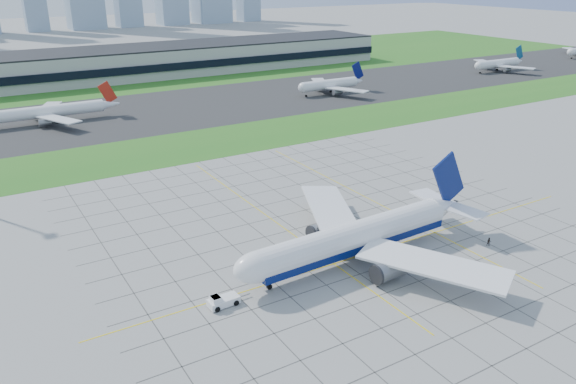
% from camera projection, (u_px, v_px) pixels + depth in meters
% --- Properties ---
extents(ground, '(1400.00, 1400.00, 0.00)m').
position_uv_depth(ground, '(366.00, 248.00, 119.98)').
color(ground, '#9C9C96').
rests_on(ground, ground).
extents(grass_median, '(700.00, 35.00, 0.04)m').
position_uv_depth(grass_median, '(201.00, 144.00, 191.52)').
color(grass_median, '#266B1E').
rests_on(grass_median, ground).
extents(asphalt_taxiway, '(700.00, 75.00, 0.04)m').
position_uv_depth(asphalt_taxiway, '(149.00, 111.00, 235.23)').
color(asphalt_taxiway, '#383838').
rests_on(asphalt_taxiway, ground).
extents(grass_far, '(700.00, 145.00, 0.04)m').
position_uv_depth(grass_far, '(88.00, 73.00, 322.67)').
color(grass_far, '#266B1E').
rests_on(grass_far, ground).
extents(apron_markings, '(120.00, 130.00, 0.03)m').
position_uv_depth(apron_markings, '(338.00, 229.00, 129.00)').
color(apron_markings, '#474744').
rests_on(apron_markings, ground).
extents(terminal, '(260.00, 43.00, 15.80)m').
position_uv_depth(terminal, '(169.00, 59.00, 319.04)').
color(terminal, '#B7B7B2').
rests_on(terminal, ground).
extents(airliner, '(59.46, 60.18, 18.71)m').
position_uv_depth(airliner, '(356.00, 237.00, 113.27)').
color(airliner, white).
rests_on(airliner, ground).
extents(pushback_tug, '(8.21, 3.07, 2.27)m').
position_uv_depth(pushback_tug, '(222.00, 301.00, 99.05)').
color(pushback_tug, white).
rests_on(pushback_tug, ground).
extents(crew_near, '(0.57, 0.67, 1.55)m').
position_uv_depth(crew_near, '(276.00, 273.00, 108.71)').
color(crew_near, black).
rests_on(crew_near, ground).
extents(crew_far, '(1.16, 1.13, 1.88)m').
position_uv_depth(crew_far, '(489.00, 242.00, 120.68)').
color(crew_far, black).
rests_on(crew_far, ground).
extents(distant_jet_1, '(50.54, 42.66, 14.08)m').
position_uv_depth(distant_jet_1, '(46.00, 112.00, 215.89)').
color(distant_jet_1, white).
rests_on(distant_jet_1, ground).
extents(distant_jet_2, '(35.23, 42.66, 14.08)m').
position_uv_depth(distant_jet_2, '(330.00, 84.00, 267.46)').
color(distant_jet_2, white).
rests_on(distant_jet_2, ground).
extents(distant_jet_3, '(37.75, 42.66, 14.08)m').
position_uv_depth(distant_jet_3, '(499.00, 64.00, 326.45)').
color(distant_jet_3, white).
rests_on(distant_jet_3, ground).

